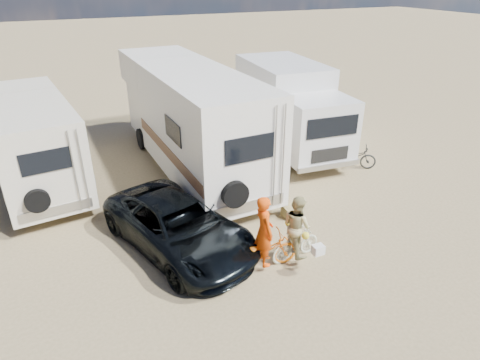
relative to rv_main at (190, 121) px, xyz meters
name	(u,v)px	position (x,y,z in m)	size (l,w,h in m)	color
ground	(278,264)	(0.14, -6.63, -1.94)	(140.00, 140.00, 0.00)	#9C865D
rv_main	(190,121)	(0.00, 0.00, 0.00)	(2.72, 9.58, 3.88)	silver
rv_left	(35,146)	(-5.33, 0.69, -0.37)	(2.39, 6.50, 3.15)	white
box_truck	(291,109)	(4.45, 0.14, -0.16)	(2.65, 6.51, 3.55)	silver
dark_suv	(179,226)	(-1.98, -4.85, -1.24)	(2.32, 5.04, 1.40)	black
bike_man	(263,252)	(-0.29, -6.59, -1.45)	(0.65, 1.85, 0.97)	orange
bike_woman	(296,244)	(0.68, -6.59, -1.49)	(0.42, 1.49, 0.89)	beige
rider_man	(264,237)	(-0.29, -6.59, -0.99)	(0.70, 0.46, 1.91)	#E8460A
rider_woman	(297,231)	(0.68, -6.59, -1.09)	(0.82, 0.64, 1.69)	tan
bike_parked	(353,157)	(5.71, -2.55, -1.47)	(0.62, 1.77, 0.93)	#252725
cooler	(218,223)	(-0.66, -4.42, -1.74)	(0.51, 0.37, 0.41)	#1F4E87
crate	(290,211)	(1.64, -4.70, -1.76)	(0.44, 0.44, 0.35)	#93824F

